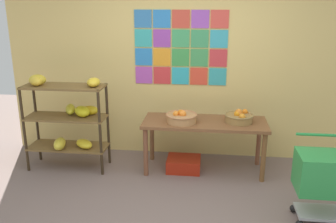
{
  "coord_description": "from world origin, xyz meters",
  "views": [
    {
      "loc": [
        0.36,
        -3.19,
        2.16
      ],
      "look_at": [
        -0.13,
        1.05,
        0.86
      ],
      "focal_mm": 39.02,
      "sensor_mm": 36.0,
      "label": 1
    }
  ],
  "objects_px": {
    "display_table": "(205,127)",
    "fruit_basket_right": "(181,117)",
    "shopping_cart": "(326,176)",
    "fruit_basket_back_right": "(239,117)",
    "produce_crate_under_table": "(184,164)",
    "banana_shelf_unit": "(68,115)"
  },
  "relations": [
    {
      "from": "produce_crate_under_table",
      "to": "fruit_basket_back_right",
      "type": "bearing_deg",
      "value": 4.11
    },
    {
      "from": "fruit_basket_right",
      "to": "produce_crate_under_table",
      "type": "xyz_separation_m",
      "value": [
        0.03,
        0.04,
        -0.66
      ]
    },
    {
      "from": "display_table",
      "to": "fruit_basket_right",
      "type": "distance_m",
      "value": 0.34
    },
    {
      "from": "produce_crate_under_table",
      "to": "display_table",
      "type": "bearing_deg",
      "value": 8.79
    },
    {
      "from": "display_table",
      "to": "fruit_basket_back_right",
      "type": "bearing_deg",
      "value": 1.25
    },
    {
      "from": "produce_crate_under_table",
      "to": "shopping_cart",
      "type": "distance_m",
      "value": 1.84
    },
    {
      "from": "fruit_basket_right",
      "to": "shopping_cart",
      "type": "xyz_separation_m",
      "value": [
        1.51,
        -0.98,
        -0.24
      ]
    },
    {
      "from": "banana_shelf_unit",
      "to": "produce_crate_under_table",
      "type": "bearing_deg",
      "value": 2.92
    },
    {
      "from": "display_table",
      "to": "fruit_basket_back_right",
      "type": "distance_m",
      "value": 0.46
    },
    {
      "from": "display_table",
      "to": "fruit_basket_back_right",
      "type": "relative_size",
      "value": 4.34
    },
    {
      "from": "fruit_basket_back_right",
      "to": "shopping_cart",
      "type": "xyz_separation_m",
      "value": [
        0.78,
        -1.07,
        -0.24
      ]
    },
    {
      "from": "fruit_basket_back_right",
      "to": "fruit_basket_right",
      "type": "bearing_deg",
      "value": -172.73
    },
    {
      "from": "fruit_basket_back_right",
      "to": "produce_crate_under_table",
      "type": "xyz_separation_m",
      "value": [
        -0.69,
        -0.05,
        -0.66
      ]
    },
    {
      "from": "banana_shelf_unit",
      "to": "produce_crate_under_table",
      "type": "distance_m",
      "value": 1.65
    },
    {
      "from": "display_table",
      "to": "fruit_basket_right",
      "type": "xyz_separation_m",
      "value": [
        -0.29,
        -0.08,
        0.15
      ]
    },
    {
      "from": "banana_shelf_unit",
      "to": "display_table",
      "type": "height_order",
      "value": "banana_shelf_unit"
    },
    {
      "from": "produce_crate_under_table",
      "to": "shopping_cart",
      "type": "bearing_deg",
      "value": -34.63
    },
    {
      "from": "fruit_basket_right",
      "to": "fruit_basket_back_right",
      "type": "xyz_separation_m",
      "value": [
        0.72,
        0.09,
        0.0
      ]
    },
    {
      "from": "fruit_basket_back_right",
      "to": "shopping_cart",
      "type": "distance_m",
      "value": 1.35
    },
    {
      "from": "shopping_cart",
      "to": "fruit_basket_right",
      "type": "bearing_deg",
      "value": 134.78
    },
    {
      "from": "fruit_basket_right",
      "to": "display_table",
      "type": "bearing_deg",
      "value": 15.77
    },
    {
      "from": "fruit_basket_right",
      "to": "fruit_basket_back_right",
      "type": "height_order",
      "value": "fruit_basket_back_right"
    }
  ]
}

